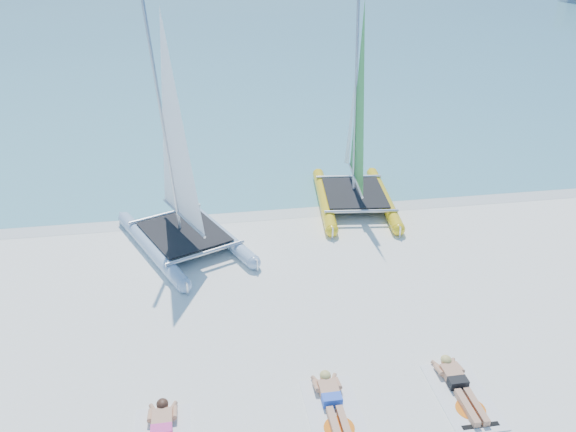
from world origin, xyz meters
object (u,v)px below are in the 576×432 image
object	(u,v)px
catamaran_blue	(177,178)
sunbather_b	(332,402)
catamaran_yellow	(355,138)
towel_c	(462,396)
sunbather_c	(459,384)
towel_b	(335,414)

from	to	relation	value
catamaran_blue	sunbather_b	size ratio (longest dim) A/B	3.89
catamaran_yellow	sunbather_b	world-z (taller)	catamaran_yellow
towel_c	sunbather_c	bearing A→B (deg)	90.00
catamaran_blue	sunbather_c	bearing A→B (deg)	-75.88
sunbather_b	catamaran_yellow	bearing A→B (deg)	72.78
catamaran_yellow	sunbather_c	size ratio (longest dim) A/B	3.87
catamaran_blue	sunbather_c	world-z (taller)	catamaran_blue
sunbather_b	sunbather_c	xyz separation A→B (m)	(2.51, 0.05, 0.00)
catamaran_yellow	towel_b	distance (m)	9.83
towel_b	towel_c	world-z (taller)	same
catamaran_blue	sunbather_c	size ratio (longest dim) A/B	3.89
catamaran_yellow	sunbather_c	bearing A→B (deg)	-85.08
catamaran_yellow	sunbather_c	world-z (taller)	catamaran_yellow
catamaran_blue	towel_b	xyz separation A→B (m)	(2.77, -6.94, -2.00)
catamaran_yellow	sunbather_c	xyz separation A→B (m)	(-0.28, -8.95, -1.98)
towel_b	catamaran_yellow	bearing A→B (deg)	73.12
sunbather_c	sunbather_b	bearing A→B (deg)	-178.96
catamaran_blue	towel_b	size ratio (longest dim) A/B	3.63
catamaran_blue	towel_b	distance (m)	7.73
sunbather_b	towel_c	bearing A→B (deg)	-3.33
catamaran_blue	catamaran_yellow	xyz separation A→B (m)	(5.56, 2.25, 0.10)
towel_b	towel_c	xyz separation A→B (m)	(2.51, 0.05, 0.00)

